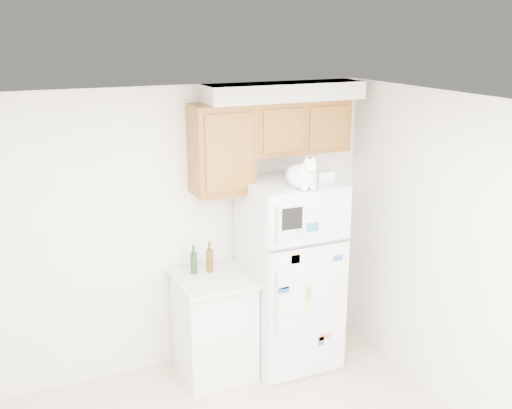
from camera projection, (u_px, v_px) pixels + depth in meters
room_shell at (258, 253)px, 3.51m from camera, size 3.84×4.04×2.52m
refrigerator at (290, 274)px, 5.30m from camera, size 0.76×0.78×1.70m
base_counter at (214, 325)px, 5.20m from camera, size 0.64×0.64×0.92m
cat at (303, 175)px, 4.80m from camera, size 0.28×0.41×0.29m
storage_box_back at (297, 171)px, 5.17m from camera, size 0.20×0.16×0.10m
storage_box_front at (324, 176)px, 5.03m from camera, size 0.16×0.12×0.09m
bottle_green at (194, 259)px, 5.10m from camera, size 0.06×0.06×0.26m
bottle_amber at (210, 257)px, 5.14m from camera, size 0.06×0.06×0.27m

